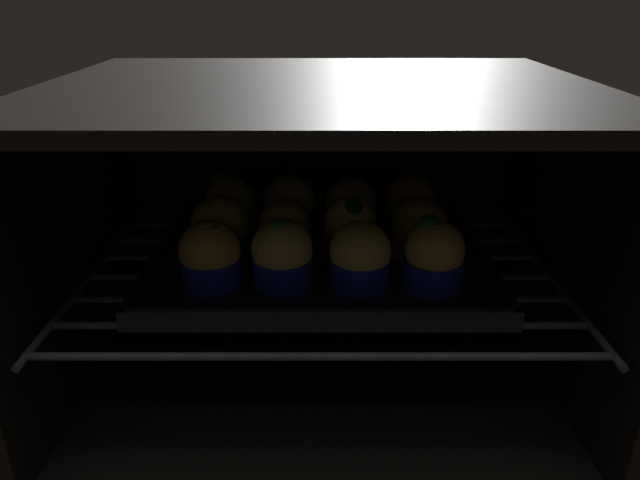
# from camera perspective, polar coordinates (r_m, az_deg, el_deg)

# --- Properties ---
(oven_cavity) EXTENTS (0.59, 0.47, 0.37)m
(oven_cavity) POSITION_cam_1_polar(r_m,az_deg,el_deg) (0.74, 0.00, 1.17)
(oven_cavity) COLOR black
(oven_cavity) RESTS_ON ground
(oven_rack) EXTENTS (0.55, 0.42, 0.01)m
(oven_rack) POSITION_cam_1_polar(r_m,az_deg,el_deg) (0.72, -0.00, -2.60)
(oven_rack) COLOR #4C494C
(oven_rack) RESTS_ON oven_cavity
(baking_tray) EXTENTS (0.39, 0.31, 0.02)m
(baking_tray) POSITION_cam_1_polar(r_m,az_deg,el_deg) (0.72, -0.00, -1.78)
(baking_tray) COLOR black
(baking_tray) RESTS_ON oven_rack
(muffin_row0_col0) EXTENTS (0.07, 0.07, 0.07)m
(muffin_row0_col0) POSITION_cam_1_polar(r_m,az_deg,el_deg) (0.64, -10.50, -1.51)
(muffin_row0_col0) COLOR #1928B7
(muffin_row0_col0) RESTS_ON baking_tray
(muffin_row0_col1) EXTENTS (0.07, 0.07, 0.08)m
(muffin_row0_col1) POSITION_cam_1_polar(r_m,az_deg,el_deg) (0.63, -3.68, -1.47)
(muffin_row0_col1) COLOR #1928B7
(muffin_row0_col1) RESTS_ON baking_tray
(muffin_row0_col2) EXTENTS (0.07, 0.07, 0.07)m
(muffin_row0_col2) POSITION_cam_1_polar(r_m,az_deg,el_deg) (0.63, 3.86, -1.69)
(muffin_row0_col2) COLOR #1928B7
(muffin_row0_col2) RESTS_ON baking_tray
(muffin_row0_col3) EXTENTS (0.06, 0.06, 0.08)m
(muffin_row0_col3) POSITION_cam_1_polar(r_m,az_deg,el_deg) (0.64, 10.89, -1.56)
(muffin_row0_col3) COLOR #1928B7
(muffin_row0_col3) RESTS_ON baking_tray
(muffin_row1_col0) EXTENTS (0.07, 0.07, 0.07)m
(muffin_row1_col0) POSITION_cam_1_polar(r_m,az_deg,el_deg) (0.71, -9.52, 1.03)
(muffin_row1_col0) COLOR #1928B7
(muffin_row1_col0) RESTS_ON baking_tray
(muffin_row1_col1) EXTENTS (0.06, 0.06, 0.07)m
(muffin_row1_col1) POSITION_cam_1_polar(r_m,az_deg,el_deg) (0.71, -3.43, 0.89)
(muffin_row1_col1) COLOR #1928B7
(muffin_row1_col1) RESTS_ON baking_tray
(muffin_row1_col2) EXTENTS (0.06, 0.06, 0.07)m
(muffin_row1_col2) POSITION_cam_1_polar(r_m,az_deg,el_deg) (0.70, 2.93, 1.14)
(muffin_row1_col2) COLOR red
(muffin_row1_col2) RESTS_ON baking_tray
(muffin_row1_col3) EXTENTS (0.07, 0.07, 0.07)m
(muffin_row1_col3) POSITION_cam_1_polar(r_m,az_deg,el_deg) (0.71, 9.49, 0.91)
(muffin_row1_col3) COLOR silver
(muffin_row1_col3) RESTS_ON baking_tray
(muffin_row2_col0) EXTENTS (0.07, 0.07, 0.08)m
(muffin_row2_col0) POSITION_cam_1_polar(r_m,az_deg,el_deg) (0.78, -8.65, 3.20)
(muffin_row2_col0) COLOR red
(muffin_row2_col0) RESTS_ON baking_tray
(muffin_row2_col1) EXTENTS (0.07, 0.07, 0.07)m
(muffin_row2_col1) POSITION_cam_1_polar(r_m,az_deg,el_deg) (0.78, -2.93, 3.27)
(muffin_row2_col1) COLOR #1928B7
(muffin_row2_col1) RESTS_ON baking_tray
(muffin_row2_col2) EXTENTS (0.07, 0.07, 0.07)m
(muffin_row2_col2) POSITION_cam_1_polar(r_m,az_deg,el_deg) (0.77, 3.01, 3.08)
(muffin_row2_col2) COLOR #1928B7
(muffin_row2_col2) RESTS_ON baking_tray
(muffin_row2_col3) EXTENTS (0.07, 0.07, 0.07)m
(muffin_row2_col3) POSITION_cam_1_polar(r_m,az_deg,el_deg) (0.78, 8.69, 3.24)
(muffin_row2_col3) COLOR #1928B7
(muffin_row2_col3) RESTS_ON baking_tray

